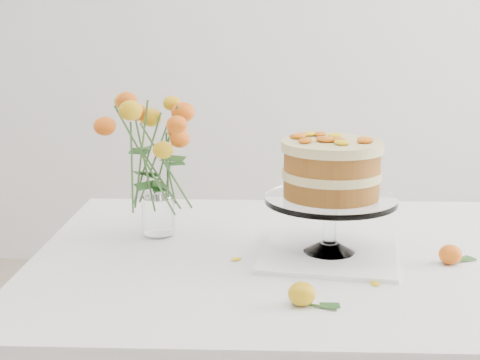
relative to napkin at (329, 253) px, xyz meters
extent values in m
cube|color=silver|center=(0.06, 2.01, 0.59)|extent=(4.00, 0.04, 2.70)
cube|color=tan|center=(0.06, 0.01, -0.03)|extent=(1.40, 0.90, 0.04)
cylinder|color=tan|center=(-0.56, 0.38, -0.41)|extent=(0.06, 0.06, 0.71)
cube|color=white|center=(0.06, 0.01, -0.01)|extent=(1.42, 0.92, 0.01)
cube|color=white|center=(0.06, 0.47, -0.11)|extent=(1.42, 0.01, 0.20)
cube|color=white|center=(-0.65, 0.01, -0.11)|extent=(0.01, 0.92, 0.20)
cube|color=white|center=(0.00, 0.00, 0.00)|extent=(0.34, 0.34, 0.01)
cylinder|color=white|center=(0.00, 0.00, 0.07)|extent=(0.03, 0.03, 0.09)
cylinder|color=white|center=(0.00, 0.00, 0.12)|extent=(0.29, 0.29, 0.01)
cylinder|color=brown|center=(0.00, 0.00, 0.15)|extent=(0.26, 0.26, 0.04)
cylinder|color=beige|center=(0.00, 0.00, 0.18)|extent=(0.27, 0.27, 0.02)
cylinder|color=brown|center=(0.00, 0.00, 0.21)|extent=(0.26, 0.26, 0.04)
cylinder|color=beige|center=(0.00, 0.00, 0.24)|extent=(0.28, 0.28, 0.02)
cylinder|color=white|center=(-0.40, 0.13, 0.00)|extent=(0.06, 0.06, 0.01)
cylinder|color=white|center=(-0.40, 0.13, 0.05)|extent=(0.08, 0.08, 0.09)
ellipsoid|color=gold|center=(-0.07, -0.27, 0.02)|extent=(0.05, 0.05, 0.04)
cylinder|color=#335D25|center=(-0.04, -0.28, 0.00)|extent=(0.06, 0.03, 0.01)
ellipsoid|color=#DA3E0A|center=(0.25, -0.04, 0.02)|extent=(0.05, 0.05, 0.04)
cylinder|color=#335D25|center=(0.29, -0.03, 0.00)|extent=(0.06, 0.02, 0.00)
ellipsoid|color=yellow|center=(-0.06, -0.09, 0.00)|extent=(0.03, 0.02, 0.00)
ellipsoid|color=yellow|center=(0.04, -0.13, 0.00)|extent=(0.03, 0.02, 0.00)
ellipsoid|color=yellow|center=(0.08, -0.17, 0.00)|extent=(0.03, 0.02, 0.00)
ellipsoid|color=yellow|center=(-0.20, -0.04, 0.00)|extent=(0.03, 0.02, 0.00)
camera|label=1|loc=(-0.15, -1.41, 0.50)|focal=50.00mm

